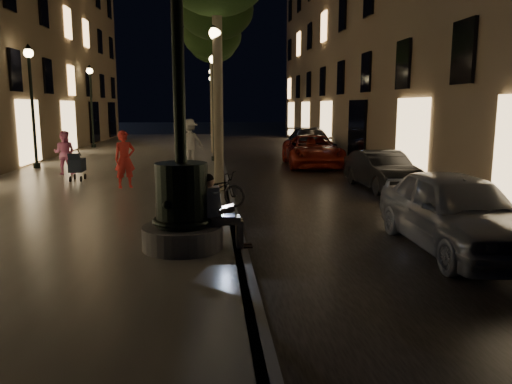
{
  "coord_description": "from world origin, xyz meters",
  "views": [
    {
      "loc": [
        -0.51,
        -6.51,
        2.66
      ],
      "look_at": [
        0.38,
        3.0,
        1.0
      ],
      "focal_mm": 35.0,
      "sensor_mm": 36.0,
      "label": 1
    }
  ],
  "objects": [
    {
      "name": "lamp_curb_c",
      "position": [
        -0.3,
        24.0,
        3.24
      ],
      "size": [
        0.36,
        0.36,
        4.81
      ],
      "color": "black",
      "rests_on": "promenade"
    },
    {
      "name": "building_right",
      "position": [
        10.0,
        18.0,
        7.5
      ],
      "size": [
        8.0,
        36.0,
        15.0
      ],
      "primitive_type": "cube",
      "color": "brown",
      "rests_on": "ground"
    },
    {
      "name": "cobble_lane",
      "position": [
        3.0,
        15.0,
        0.01
      ],
      "size": [
        6.0,
        45.0,
        0.02
      ],
      "primitive_type": "cube",
      "color": "black",
      "rests_on": "ground"
    },
    {
      "name": "tree_second",
      "position": [
        -0.2,
        14.0,
        6.33
      ],
      "size": [
        3.0,
        3.0,
        7.4
      ],
      "color": "#6B604C",
      "rests_on": "promenade"
    },
    {
      "name": "car_rear",
      "position": [
        4.67,
        19.0,
        0.75
      ],
      "size": [
        2.29,
        5.23,
        1.49
      ],
      "primitive_type": "imported",
      "rotation": [
        0.0,
        0.0,
        -0.04
      ],
      "color": "#302F34",
      "rests_on": "ground"
    },
    {
      "name": "tree_far",
      "position": [
        -0.22,
        26.0,
        6.43
      ],
      "size": [
        3.0,
        3.0,
        7.5
      ],
      "color": "#6B604C",
      "rests_on": "promenade"
    },
    {
      "name": "tree_third",
      "position": [
        -0.3,
        20.0,
        6.14
      ],
      "size": [
        3.0,
        3.0,
        7.2
      ],
      "color": "#6B604C",
      "rests_on": "promenade"
    },
    {
      "name": "lamp_left_b",
      "position": [
        -7.4,
        14.0,
        3.24
      ],
      "size": [
        0.36,
        0.36,
        4.81
      ],
      "color": "black",
      "rests_on": "promenade"
    },
    {
      "name": "pedestrian_white",
      "position": [
        -1.34,
        14.5,
        1.16
      ],
      "size": [
        1.42,
        1.16,
        1.92
      ],
      "primitive_type": "imported",
      "rotation": [
        0.0,
        0.0,
        3.57
      ],
      "color": "silver",
      "rests_on": "promenade"
    },
    {
      "name": "bicycle",
      "position": [
        -0.4,
        5.74,
        0.63
      ],
      "size": [
        1.72,
        1.26,
        0.86
      ],
      "primitive_type": "imported",
      "rotation": [
        0.0,
        0.0,
        1.09
      ],
      "color": "black",
      "rests_on": "promenade"
    },
    {
      "name": "ground",
      "position": [
        0.0,
        15.0,
        0.0
      ],
      "size": [
        120.0,
        120.0,
        0.0
      ],
      "primitive_type": "plane",
      "color": "black",
      "rests_on": "ground"
    },
    {
      "name": "car_second",
      "position": [
        4.97,
        8.87,
        0.62
      ],
      "size": [
        1.55,
        3.83,
        1.24
      ],
      "primitive_type": "imported",
      "rotation": [
        0.0,
        0.0,
        0.07
      ],
      "color": "black",
      "rests_on": "ground"
    },
    {
      "name": "car_third",
      "position": [
        4.0,
        15.14,
        0.69
      ],
      "size": [
        2.53,
        5.06,
        1.38
      ],
      "primitive_type": "imported",
      "rotation": [
        0.0,
        0.0,
        -0.05
      ],
      "color": "maroon",
      "rests_on": "ground"
    },
    {
      "name": "lamp_curb_d",
      "position": [
        -0.3,
        32.0,
        3.24
      ],
      "size": [
        0.36,
        0.36,
        4.81
      ],
      "color": "black",
      "rests_on": "promenade"
    },
    {
      "name": "promenade",
      "position": [
        -4.0,
        15.0,
        0.1
      ],
      "size": [
        8.0,
        45.0,
        0.2
      ],
      "primitive_type": "cube",
      "color": "#666259",
      "rests_on": "ground"
    },
    {
      "name": "seated_man_laptop",
      "position": [
        -0.39,
        2.0,
        0.9
      ],
      "size": [
        0.94,
        0.32,
        1.31
      ],
      "color": "gray",
      "rests_on": "promenade"
    },
    {
      "name": "lamp_left_c",
      "position": [
        -7.4,
        24.0,
        3.24
      ],
      "size": [
        0.36,
        0.36,
        4.81
      ],
      "color": "black",
      "rests_on": "promenade"
    },
    {
      "name": "stroller",
      "position": [
        -4.89,
        10.33,
        0.71
      ],
      "size": [
        0.43,
        1.0,
        1.03
      ],
      "rotation": [
        0.0,
        0.0,
        0.01
      ],
      "color": "black",
      "rests_on": "promenade"
    },
    {
      "name": "lamp_curb_a",
      "position": [
        -0.3,
        8.0,
        3.24
      ],
      "size": [
        0.36,
        0.36,
        4.81
      ],
      "color": "black",
      "rests_on": "promenade"
    },
    {
      "name": "curb_strip",
      "position": [
        0.0,
        15.0,
        0.1
      ],
      "size": [
        0.25,
        45.0,
        0.2
      ],
      "primitive_type": "cube",
      "color": "#59595B",
      "rests_on": "ground"
    },
    {
      "name": "fountain_lamppost",
      "position": [
        -1.0,
        2.0,
        1.21
      ],
      "size": [
        1.4,
        1.4,
        5.21
      ],
      "color": "#59595B",
      "rests_on": "promenade"
    },
    {
      "name": "pedestrian_pink",
      "position": [
        -5.72,
        11.95,
        0.98
      ],
      "size": [
        0.79,
        0.63,
        1.57
      ],
      "primitive_type": "imported",
      "rotation": [
        0.0,
        0.0,
        3.09
      ],
      "color": "pink",
      "rests_on": "promenade"
    },
    {
      "name": "car_front",
      "position": [
        4.0,
        2.1,
        0.74
      ],
      "size": [
        1.79,
        4.36,
        1.48
      ],
      "primitive_type": "imported",
      "rotation": [
        0.0,
        0.0,
        -0.01
      ],
      "color": "#919498",
      "rests_on": "ground"
    },
    {
      "name": "pedestrian_red",
      "position": [
        -3.06,
        8.73,
        1.06
      ],
      "size": [
        0.74,
        0.63,
        1.72
      ],
      "primitive_type": "imported",
      "rotation": [
        0.0,
        0.0,
        0.42
      ],
      "color": "red",
      "rests_on": "promenade"
    },
    {
      "name": "lamp_curb_b",
      "position": [
        -0.3,
        16.0,
        3.24
      ],
      "size": [
        0.36,
        0.36,
        4.81
      ],
      "color": "black",
      "rests_on": "promenade"
    }
  ]
}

